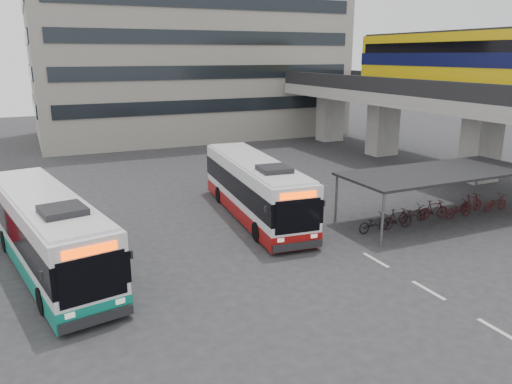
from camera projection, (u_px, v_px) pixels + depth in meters
name	position (u px, v px, depth m)	size (l,w,h in m)	color
ground	(324.00, 271.00, 19.43)	(120.00, 120.00, 0.00)	#28282B
viaduct	(455.00, 83.00, 34.02)	(8.00, 32.00, 9.68)	gray
bike_shelter	(437.00, 194.00, 25.12)	(10.00, 4.00, 2.54)	#595B60
office_block	(187.00, 10.00, 50.04)	(30.00, 15.00, 25.00)	gray
road_markings	(428.00, 290.00, 17.81)	(0.15, 7.60, 0.01)	beige
bus_main	(255.00, 189.00, 25.60)	(3.39, 11.05, 3.22)	white
bus_teal	(48.00, 233.00, 19.18)	(4.37, 11.22, 3.24)	white
pedestrian	(301.00, 227.00, 21.67)	(0.66, 0.44, 1.82)	black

